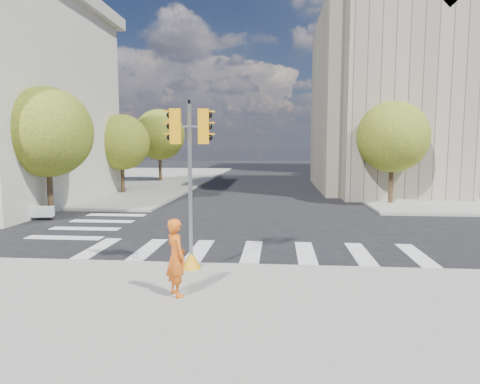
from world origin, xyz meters
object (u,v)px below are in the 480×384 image
object	(u,v)px
lamp_near	(385,130)
traffic_signal	(190,198)
lamp_far	(350,135)
photographer	(176,257)

from	to	relation	value
lamp_near	traffic_signal	world-z (taller)	lamp_near
lamp_far	traffic_signal	size ratio (longest dim) A/B	1.74
lamp_near	photographer	size ratio (longest dim) A/B	4.51
lamp_far	photographer	size ratio (longest dim) A/B	4.51
lamp_far	traffic_signal	world-z (taller)	lamp_far
lamp_far	traffic_signal	distance (m)	34.09
lamp_near	lamp_far	xyz separation A→B (m)	(0.00, 14.00, 0.00)
lamp_near	lamp_far	world-z (taller)	same
lamp_near	photographer	world-z (taller)	lamp_near
lamp_near	traffic_signal	xyz separation A→B (m)	(-9.65, -18.61, -2.45)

